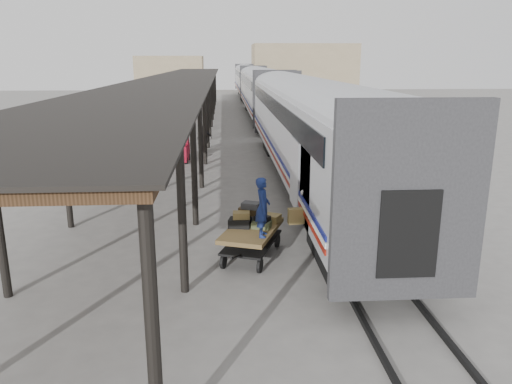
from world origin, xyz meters
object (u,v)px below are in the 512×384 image
at_px(porter, 263,207).
at_px(pedestrian, 205,138).
at_px(luggage_tug, 180,151).
at_px(baggage_cart, 252,235).

distance_m(porter, pedestrian, 17.62).
height_order(luggage_tug, porter, porter).
xyz_separation_m(baggage_cart, luggage_tug, (-3.07, 13.69, -0.07)).
relative_size(baggage_cart, porter, 1.70).
distance_m(baggage_cart, luggage_tug, 14.03).
bearing_deg(baggage_cart, pedestrian, 116.24).
distance_m(baggage_cart, porter, 1.22).
distance_m(baggage_cart, pedestrian, 16.92).
bearing_deg(porter, baggage_cart, 28.14).
relative_size(luggage_tug, porter, 0.93).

